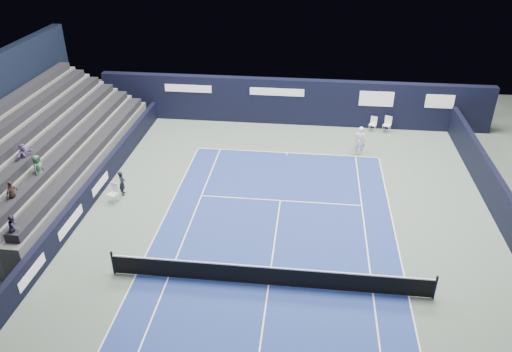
# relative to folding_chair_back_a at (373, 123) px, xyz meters

# --- Properties ---
(ground) EXTENTS (48.00, 48.00, 0.00)m
(ground) POSITION_rel_folding_chair_back_a_xyz_m (-5.44, -13.83, -0.56)
(ground) COLOR #4F5E54
(ground) RESTS_ON ground
(court_surface) EXTENTS (10.97, 23.77, 0.01)m
(court_surface) POSITION_rel_folding_chair_back_a_xyz_m (-5.44, -15.83, -0.55)
(court_surface) COLOR navy
(court_surface) RESTS_ON ground
(enclosure_wall_right) EXTENTS (0.30, 22.00, 1.80)m
(enclosure_wall_right) POSITION_rel_folding_chair_back_a_xyz_m (5.06, -9.83, 0.34)
(enclosure_wall_right) COLOR black
(enclosure_wall_right) RESTS_ON ground
(folding_chair_back_a) EXTENTS (0.55, 0.55, 0.98)m
(folding_chair_back_a) POSITION_rel_folding_chair_back_a_xyz_m (0.00, 0.00, 0.00)
(folding_chair_back_a) COLOR silver
(folding_chair_back_a) RESTS_ON ground
(folding_chair_back_b) EXTENTS (0.62, 0.61, 1.07)m
(folding_chair_back_b) POSITION_rel_folding_chair_back_a_xyz_m (0.91, -0.08, 0.06)
(folding_chair_back_b) COLOR silver
(folding_chair_back_b) RESTS_ON ground
(line_judge_chair) EXTENTS (0.58, 0.57, 1.02)m
(line_judge_chair) POSITION_rel_folding_chair_back_a_xyz_m (-13.83, -10.45, 0.03)
(line_judge_chair) COLOR white
(line_judge_chair) RESTS_ON ground
(line_judge) EXTENTS (0.42, 0.55, 1.34)m
(line_judge) POSITION_rel_folding_chair_back_a_xyz_m (-13.62, -9.75, 0.12)
(line_judge) COLOR black
(line_judge) RESTS_ON ground
(court_markings) EXTENTS (11.03, 23.83, 0.00)m
(court_markings) POSITION_rel_folding_chair_back_a_xyz_m (-5.44, -15.83, -0.55)
(court_markings) COLOR white
(court_markings) RESTS_ON court_surface
(tennis_net) EXTENTS (12.90, 0.10, 1.10)m
(tennis_net) POSITION_rel_folding_chair_back_a_xyz_m (-5.44, -15.83, -0.05)
(tennis_net) COLOR black
(tennis_net) RESTS_ON ground
(back_sponsor_wall) EXTENTS (26.00, 0.63, 3.10)m
(back_sponsor_wall) POSITION_rel_folding_chair_back_a_xyz_m (-5.43, 0.66, 1.00)
(back_sponsor_wall) COLOR black
(back_sponsor_wall) RESTS_ON ground
(side_barrier_left) EXTENTS (0.33, 22.00, 1.20)m
(side_barrier_left) POSITION_rel_folding_chair_back_a_xyz_m (-14.94, -9.86, 0.04)
(side_barrier_left) COLOR black
(side_barrier_left) RESTS_ON ground
(spectator_stand) EXTENTS (6.00, 18.00, 6.40)m
(spectator_stand) POSITION_rel_folding_chair_back_a_xyz_m (-18.71, -8.85, 1.40)
(spectator_stand) COLOR #454547
(spectator_stand) RESTS_ON ground
(tennis_player) EXTENTS (0.73, 0.89, 1.79)m
(tennis_player) POSITION_rel_folding_chair_back_a_xyz_m (-1.13, -3.59, 0.34)
(tennis_player) COLOR white
(tennis_player) RESTS_ON ground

